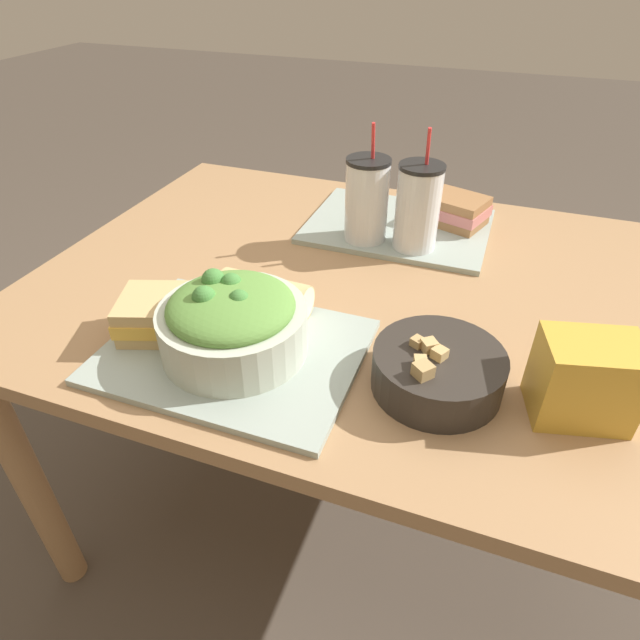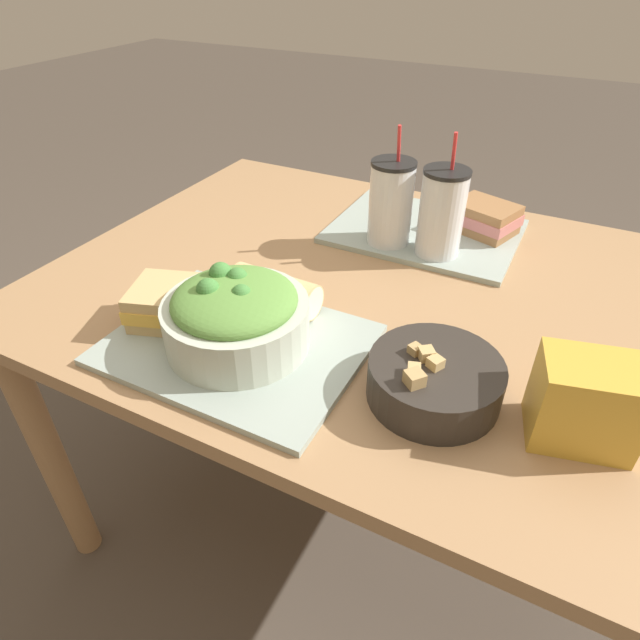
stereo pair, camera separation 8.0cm
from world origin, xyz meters
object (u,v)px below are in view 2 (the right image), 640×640
object	(u,v)px
baguette_near	(276,291)
drink_cup_dark	(391,205)
sandwich_near	(169,303)
chip_bag	(586,402)
salad_bowl	(236,315)
soup_bowl	(434,379)
drink_cup_red	(441,215)
sandwich_far	(485,218)

from	to	relation	value
baguette_near	drink_cup_dark	xyz separation A→B (m)	(0.09, 0.32, 0.05)
sandwich_near	chip_bag	size ratio (longest dim) A/B	1.04
sandwich_near	drink_cup_dark	world-z (taller)	drink_cup_dark
salad_bowl	drink_cup_dark	world-z (taller)	drink_cup_dark
soup_bowl	drink_cup_red	size ratio (longest dim) A/B	0.77
sandwich_far	sandwich_near	bearing A→B (deg)	-105.73
sandwich_near	salad_bowl	bearing A→B (deg)	-20.11
drink_cup_dark	chip_bag	world-z (taller)	drink_cup_dark
sandwich_far	chip_bag	world-z (taller)	chip_bag
baguette_near	chip_bag	distance (m)	0.51
soup_bowl	baguette_near	distance (m)	0.33
sandwich_far	drink_cup_dark	distance (m)	0.23
sandwich_far	drink_cup_dark	world-z (taller)	drink_cup_dark
salad_bowl	sandwich_far	size ratio (longest dim) A/B	1.44
drink_cup_dark	sandwich_near	bearing A→B (deg)	-117.33
sandwich_far	salad_bowl	bearing A→B (deg)	-95.07
salad_bowl	baguette_near	xyz separation A→B (m)	(0.00, 0.12, -0.02)
soup_bowl	drink_cup_red	bearing A→B (deg)	106.55
sandwich_far	chip_bag	bearing A→B (deg)	-46.13
salad_bowl	drink_cup_red	world-z (taller)	drink_cup_red
sandwich_near	chip_bag	distance (m)	0.65
salad_bowl	sandwich_near	distance (m)	0.14
soup_bowl	chip_bag	distance (m)	0.20
sandwich_far	drink_cup_red	bearing A→B (deg)	-95.00
drink_cup_dark	soup_bowl	bearing A→B (deg)	-60.65
salad_bowl	chip_bag	bearing A→B (deg)	5.64
salad_bowl	chip_bag	xyz separation A→B (m)	(0.51, 0.05, -0.01)
sandwich_near	drink_cup_dark	size ratio (longest dim) A/B	0.62
chip_bag	soup_bowl	bearing A→B (deg)	170.93
drink_cup_dark	drink_cup_red	bearing A→B (deg)	-0.00
baguette_near	sandwich_far	bearing A→B (deg)	-26.29
salad_bowl	soup_bowl	distance (m)	0.32
baguette_near	chip_bag	world-z (taller)	chip_bag
soup_bowl	chip_bag	bearing A→B (deg)	4.51
baguette_near	chip_bag	bearing A→B (deg)	-95.19
drink_cup_dark	drink_cup_red	size ratio (longest dim) A/B	0.99
sandwich_near	chip_bag	xyz separation A→B (m)	(0.65, 0.05, 0.02)
baguette_near	drink_cup_red	size ratio (longest dim) A/B	0.66
sandwich_far	drink_cup_dark	size ratio (longest dim) A/B	0.64
salad_bowl	soup_bowl	size ratio (longest dim) A/B	1.20
soup_bowl	drink_cup_dark	bearing A→B (deg)	119.35
salad_bowl	sandwich_near	xyz separation A→B (m)	(-0.14, 0.00, -0.02)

